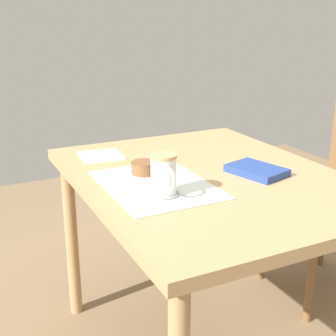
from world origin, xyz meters
TOP-DOWN VIEW (x-y plane):
  - dining_table at (0.00, 0.00)m, footprint 1.05×0.81m
  - placemat at (0.02, -0.20)m, footprint 0.41×0.31m
  - pastry_plate at (-0.06, -0.20)m, footprint 0.15×0.15m
  - pastry at (-0.06, -0.20)m, footprint 0.08×0.08m
  - coffee_coaster at (0.11, -0.21)m, footprint 0.09×0.09m
  - coffee_mug at (0.11, -0.21)m, footprint 0.11×0.07m
  - paper_napkin at (-0.35, -0.25)m, footprint 0.16×0.16m
  - small_book at (0.07, 0.14)m, footprint 0.21×0.17m

SIDE VIEW (x-z plane):
  - dining_table at x=0.00m, z-range 0.27..0.98m
  - placemat at x=0.02m, z-range 0.71..0.71m
  - paper_napkin at x=-0.35m, z-range 0.71..0.71m
  - coffee_coaster at x=0.11m, z-range 0.71..0.72m
  - pastry_plate at x=-0.06m, z-range 0.71..0.73m
  - small_book at x=0.07m, z-range 0.71..0.73m
  - pastry at x=-0.06m, z-range 0.73..0.77m
  - coffee_mug at x=0.11m, z-range 0.72..0.84m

